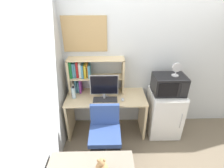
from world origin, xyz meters
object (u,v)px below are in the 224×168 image
object	(u,v)px
hutch_bookshelf	(87,73)
water_bottle	(74,93)
keyboard	(105,100)
desk_fan	(176,69)
computer_mouse	(123,100)
mini_fridge	(164,113)
wall_corkboard	(85,34)
microwave	(169,84)
desk_chair	(105,136)
monitor	(104,87)
teddy_bear	(102,167)

from	to	relation	value
hutch_bookshelf	water_bottle	world-z (taller)	hutch_bookshelf
keyboard	desk_fan	world-z (taller)	desk_fan
computer_mouse	mini_fridge	bearing A→B (deg)	8.07
wall_corkboard	hutch_bookshelf	bearing A→B (deg)	-84.97
water_bottle	hutch_bookshelf	bearing A→B (deg)	43.42
hutch_bookshelf	microwave	distance (m)	1.35
desk_fan	desk_chair	world-z (taller)	desk_fan
mini_fridge	desk_fan	distance (m)	0.84
mini_fridge	water_bottle	bearing A→B (deg)	-179.80
microwave	wall_corkboard	size ratio (longest dim) A/B	0.73
wall_corkboard	keyboard	bearing A→B (deg)	-52.23
monitor	desk_fan	bearing A→B (deg)	2.63
monitor	computer_mouse	bearing A→B (deg)	-10.17
mini_fridge	teddy_bear	xyz separation A→B (m)	(-1.07, -1.18, 0.18)
microwave	water_bottle	bearing A→B (deg)	-179.69
computer_mouse	microwave	bearing A→B (deg)	8.29
mini_fridge	wall_corkboard	bearing A→B (deg)	167.15
monitor	microwave	world-z (taller)	monitor
wall_corkboard	water_bottle	bearing A→B (deg)	-124.09
keyboard	wall_corkboard	world-z (taller)	wall_corkboard
desk_chair	wall_corkboard	world-z (taller)	wall_corkboard
monitor	desk_fan	xyz separation A→B (m)	(1.12, 0.05, 0.27)
mini_fridge	teddy_bear	world-z (taller)	mini_fridge
desk_fan	wall_corkboard	distance (m)	1.52
desk_chair	wall_corkboard	bearing A→B (deg)	110.30
microwave	desk_chair	xyz separation A→B (m)	(-1.04, -0.51, -0.61)
microwave	desk_fan	size ratio (longest dim) A/B	2.34
monitor	desk_chair	xyz separation A→B (m)	(0.01, -0.45, -0.61)
desk_chair	wall_corkboard	xyz separation A→B (m)	(-0.30, 0.81, 1.35)
mini_fridge	monitor	bearing A→B (deg)	-177.06
keyboard	water_bottle	bearing A→B (deg)	170.89
mini_fridge	microwave	xyz separation A→B (m)	(0.00, 0.00, 0.57)
computer_mouse	desk_chair	bearing A→B (deg)	-125.65
computer_mouse	desk_fan	bearing A→B (deg)	7.21
hutch_bookshelf	teddy_bear	size ratio (longest dim) A/B	4.42
computer_mouse	microwave	size ratio (longest dim) A/B	0.18
desk_chair	wall_corkboard	size ratio (longest dim) A/B	1.21
hutch_bookshelf	teddy_bear	distance (m)	1.50
hutch_bookshelf	keyboard	size ratio (longest dim) A/B	2.37
desk_fan	wall_corkboard	world-z (taller)	wall_corkboard
monitor	computer_mouse	world-z (taller)	monitor
mini_fridge	desk_chair	xyz separation A→B (m)	(-1.04, -0.51, -0.04)
desk_fan	water_bottle	bearing A→B (deg)	-179.89
desk_fan	wall_corkboard	bearing A→B (deg)	167.70
water_bottle	wall_corkboard	xyz separation A→B (m)	(0.21, 0.31, 0.87)
mini_fridge	desk_chair	distance (m)	1.16
teddy_bear	desk_fan	bearing A→B (deg)	46.00
keyboard	desk_fan	xyz separation A→B (m)	(1.11, 0.09, 0.49)
keyboard	computer_mouse	size ratio (longest dim) A/B	4.22
monitor	mini_fridge	world-z (taller)	monitor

